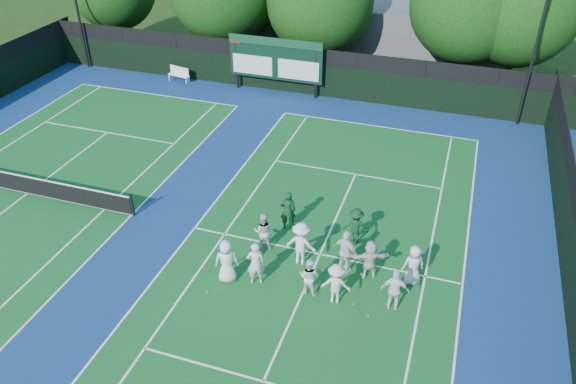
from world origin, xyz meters
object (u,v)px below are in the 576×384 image
(scoreboard, at_px, (275,59))
(coach_left, at_px, (288,210))
(tennis_net, at_px, (25,184))
(bench, at_px, (179,74))

(scoreboard, bearing_deg, coach_left, -68.50)
(tennis_net, xyz_separation_m, coach_left, (12.24, 1.26, 0.41))
(scoreboard, height_order, tennis_net, scoreboard)
(bench, bearing_deg, tennis_net, -91.28)
(scoreboard, bearing_deg, bench, -178.15)
(scoreboard, relative_size, bench, 3.75)
(scoreboard, relative_size, coach_left, 3.33)
(tennis_net, bearing_deg, bench, 88.72)
(bench, distance_m, coach_left, 17.72)
(tennis_net, xyz_separation_m, bench, (0.32, 14.37, 0.03))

